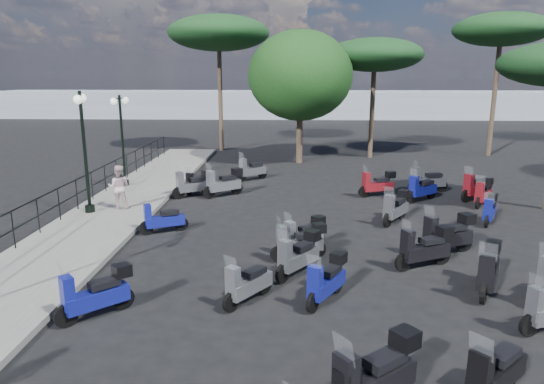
{
  "coord_description": "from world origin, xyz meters",
  "views": [
    {
      "loc": [
        -0.11,
        -13.16,
        4.89
      ],
      "look_at": [
        -0.7,
        2.03,
        1.2
      ],
      "focal_mm": 32.0,
      "sensor_mm": 36.0,
      "label": 1
    }
  ],
  "objects_px": {
    "scooter_4": "(193,184)",
    "scooter_21": "(421,189)",
    "scooter_7": "(326,281)",
    "scooter_9": "(299,243)",
    "lamp_post_2": "(122,135)",
    "scooter_17": "(377,184)",
    "scooter_1": "(96,295)",
    "scooter_5": "(196,183)",
    "scooter_18": "(494,375)",
    "scooter_20": "(447,235)",
    "scooter_22": "(427,181)",
    "broadleaf_tree": "(300,76)",
    "scooter_2": "(247,285)",
    "pedestrian_far": "(119,187)",
    "pine_2": "(219,33)",
    "scooter_28": "(483,193)",
    "scooter_27": "(476,188)",
    "scooter_10": "(224,183)",
    "scooter_3": "(162,220)",
    "lamp_post_1": "(84,145)",
    "scooter_26": "(490,210)",
    "pine_0": "(375,55)",
    "scooter_24": "(488,271)",
    "scooter_11": "(251,170)",
    "scooter_12": "(374,378)",
    "scooter_8": "(304,236)",
    "scooter_16": "(396,208)",
    "pine_1": "(501,30)",
    "scooter_14": "(298,256)"
  },
  "relations": [
    {
      "from": "scooter_1",
      "to": "scooter_5",
      "type": "xyz_separation_m",
      "value": [
        -0.03,
        10.92,
        -0.09
      ]
    },
    {
      "from": "scooter_5",
      "to": "scooter_14",
      "type": "relative_size",
      "value": 0.98
    },
    {
      "from": "scooter_27",
      "to": "scooter_16",
      "type": "bearing_deg",
      "value": 94.14
    },
    {
      "from": "lamp_post_2",
      "to": "scooter_10",
      "type": "relative_size",
      "value": 2.52
    },
    {
      "from": "lamp_post_2",
      "to": "scooter_5",
      "type": "height_order",
      "value": "lamp_post_2"
    },
    {
      "from": "lamp_post_1",
      "to": "scooter_2",
      "type": "height_order",
      "value": "lamp_post_1"
    },
    {
      "from": "scooter_28",
      "to": "scooter_27",
      "type": "bearing_deg",
      "value": -55.95
    },
    {
      "from": "pine_0",
      "to": "pine_2",
      "type": "relative_size",
      "value": 0.82
    },
    {
      "from": "lamp_post_1",
      "to": "pedestrian_far",
      "type": "relative_size",
      "value": 2.65
    },
    {
      "from": "scooter_8",
      "to": "scooter_24",
      "type": "height_order",
      "value": "scooter_24"
    },
    {
      "from": "scooter_11",
      "to": "broadleaf_tree",
      "type": "relative_size",
      "value": 0.19
    },
    {
      "from": "scooter_22",
      "to": "pine_1",
      "type": "height_order",
      "value": "pine_1"
    },
    {
      "from": "scooter_8",
      "to": "scooter_17",
      "type": "xyz_separation_m",
      "value": [
        3.2,
        6.57,
        0.03
      ]
    },
    {
      "from": "scooter_2",
      "to": "scooter_18",
      "type": "relative_size",
      "value": 0.99
    },
    {
      "from": "scooter_2",
      "to": "scooter_9",
      "type": "bearing_deg",
      "value": -78.23
    },
    {
      "from": "scooter_3",
      "to": "scooter_8",
      "type": "relative_size",
      "value": 1.12
    },
    {
      "from": "lamp_post_2",
      "to": "scooter_17",
      "type": "height_order",
      "value": "lamp_post_2"
    },
    {
      "from": "scooter_3",
      "to": "scooter_24",
      "type": "bearing_deg",
      "value": -140.13
    },
    {
      "from": "scooter_22",
      "to": "scooter_28",
      "type": "distance_m",
      "value": 2.58
    },
    {
      "from": "scooter_12",
      "to": "scooter_17",
      "type": "relative_size",
      "value": 0.97
    },
    {
      "from": "scooter_20",
      "to": "pine_0",
      "type": "bearing_deg",
      "value": -26.38
    },
    {
      "from": "scooter_7",
      "to": "scooter_21",
      "type": "height_order",
      "value": "scooter_21"
    },
    {
      "from": "pedestrian_far",
      "to": "scooter_17",
      "type": "xyz_separation_m",
      "value": [
        9.77,
        2.77,
        -0.44
      ]
    },
    {
      "from": "scooter_4",
      "to": "scooter_21",
      "type": "height_order",
      "value": "scooter_4"
    },
    {
      "from": "scooter_16",
      "to": "scooter_27",
      "type": "xyz_separation_m",
      "value": [
        3.84,
        3.18,
        -0.02
      ]
    },
    {
      "from": "scooter_5",
      "to": "scooter_28",
      "type": "distance_m",
      "value": 11.5
    },
    {
      "from": "scooter_24",
      "to": "scooter_27",
      "type": "xyz_separation_m",
      "value": [
        2.85,
        8.55,
        -0.03
      ]
    },
    {
      "from": "scooter_20",
      "to": "pine_0",
      "type": "distance_m",
      "value": 17.27
    },
    {
      "from": "scooter_4",
      "to": "scooter_20",
      "type": "height_order",
      "value": "scooter_20"
    },
    {
      "from": "lamp_post_2",
      "to": "scooter_14",
      "type": "distance_m",
      "value": 12.01
    },
    {
      "from": "scooter_1",
      "to": "scooter_3",
      "type": "relative_size",
      "value": 0.92
    },
    {
      "from": "scooter_4",
      "to": "scooter_12",
      "type": "xyz_separation_m",
      "value": [
        5.23,
        -12.83,
        0.02
      ]
    },
    {
      "from": "scooter_18",
      "to": "scooter_26",
      "type": "distance_m",
      "value": 10.02
    },
    {
      "from": "scooter_24",
      "to": "pine_2",
      "type": "distance_m",
      "value": 24.15
    },
    {
      "from": "scooter_20",
      "to": "broadleaf_tree",
      "type": "xyz_separation_m",
      "value": [
        -3.86,
        14.37,
        4.27
      ]
    },
    {
      "from": "scooter_8",
      "to": "scooter_18",
      "type": "distance_m",
      "value": 6.95
    },
    {
      "from": "scooter_7",
      "to": "scooter_9",
      "type": "distance_m",
      "value": 2.55
    },
    {
      "from": "scooter_9",
      "to": "broadleaf_tree",
      "type": "relative_size",
      "value": 0.21
    },
    {
      "from": "lamp_post_2",
      "to": "scooter_17",
      "type": "distance_m",
      "value": 11.05
    },
    {
      "from": "scooter_18",
      "to": "scooter_20",
      "type": "xyz_separation_m",
      "value": [
        1.25,
        6.32,
        0.09
      ]
    },
    {
      "from": "scooter_7",
      "to": "pedestrian_far",
      "type": "bearing_deg",
      "value": -13.27
    },
    {
      "from": "broadleaf_tree",
      "to": "pine_2",
      "type": "height_order",
      "value": "pine_2"
    },
    {
      "from": "scooter_4",
      "to": "scooter_21",
      "type": "bearing_deg",
      "value": -126.96
    },
    {
      "from": "scooter_18",
      "to": "scooter_24",
      "type": "bearing_deg",
      "value": -62.74
    },
    {
      "from": "lamp_post_2",
      "to": "pine_1",
      "type": "distance_m",
      "value": 22.3
    },
    {
      "from": "lamp_post_2",
      "to": "broadleaf_tree",
      "type": "xyz_separation_m",
      "value": [
        7.76,
        6.73,
        2.45
      ]
    },
    {
      "from": "scooter_9",
      "to": "scooter_22",
      "type": "relative_size",
      "value": 0.86
    },
    {
      "from": "scooter_9",
      "to": "scooter_26",
      "type": "height_order",
      "value": "scooter_9"
    },
    {
      "from": "scooter_7",
      "to": "scooter_9",
      "type": "xyz_separation_m",
      "value": [
        -0.55,
        2.49,
        -0.0
      ]
    },
    {
      "from": "broadleaf_tree",
      "to": "scooter_14",
      "type": "bearing_deg",
      "value": -91.01
    }
  ]
}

